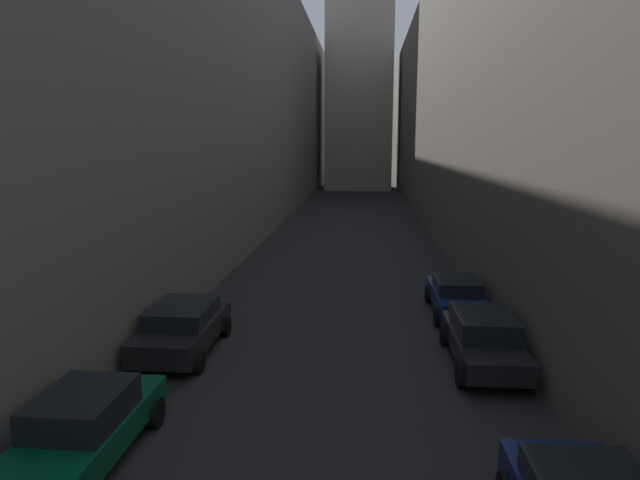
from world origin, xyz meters
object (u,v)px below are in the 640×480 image
(parked_car_left_second, at_px, (83,429))
(parked_car_right_third, at_px, (483,338))
(parked_car_left_third, at_px, (183,327))
(parked_car_right_far, at_px, (456,295))

(parked_car_left_second, bearing_deg, parked_car_right_third, -57.11)
(parked_car_right_third, bearing_deg, parked_car_left_second, 122.89)
(parked_car_right_third, bearing_deg, parked_car_left_third, 88.45)
(parked_car_left_second, relative_size, parked_car_right_third, 1.02)
(parked_car_left_third, height_order, parked_car_right_far, parked_car_left_third)
(parked_car_left_second, relative_size, parked_car_left_third, 1.03)
(parked_car_left_second, bearing_deg, parked_car_left_third, 0.00)
(parked_car_left_third, xyz_separation_m, parked_car_right_third, (8.80, -0.24, 0.01))
(parked_car_left_second, height_order, parked_car_right_far, parked_car_left_second)
(parked_car_right_third, xyz_separation_m, parked_car_right_far, (0.00, 4.71, -0.06))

